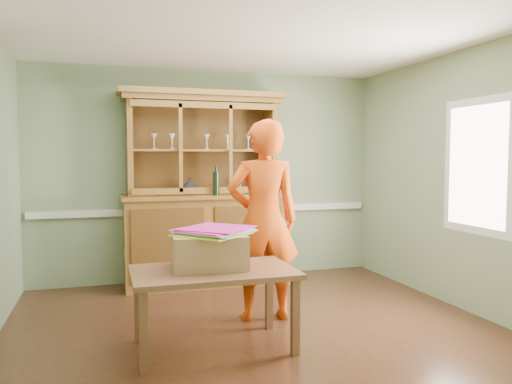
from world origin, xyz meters
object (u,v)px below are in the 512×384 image
object	(u,v)px
china_hutch	(204,217)
dining_table	(214,279)
cardboard_box	(209,251)
person	(263,220)

from	to	relation	value
china_hutch	dining_table	bearing A→B (deg)	-99.10
dining_table	cardboard_box	distance (m)	0.24
cardboard_box	person	distance (m)	0.85
cardboard_box	person	world-z (taller)	person
china_hutch	cardboard_box	distance (m)	2.08
china_hutch	cardboard_box	bearing A→B (deg)	-99.97
china_hutch	person	bearing A→B (deg)	-79.40
china_hutch	dining_table	size ratio (longest dim) A/B	1.80
china_hutch	person	xyz separation A→B (m)	(0.29, -1.53, 0.14)
dining_table	person	distance (m)	0.96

